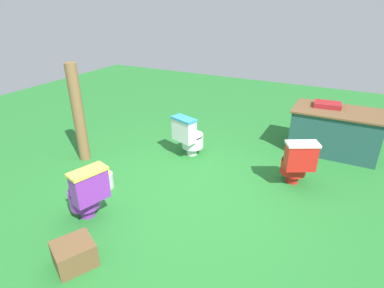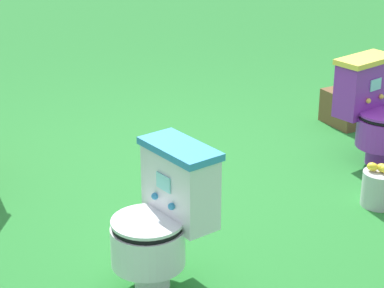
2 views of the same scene
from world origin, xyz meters
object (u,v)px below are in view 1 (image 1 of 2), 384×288
toilet_white (189,136)px  toilet_purple (87,193)px  toilet_red (297,162)px  vendor_table (335,131)px  wooden_post (78,114)px  small_crate (74,254)px  lemon_bucket (106,180)px

toilet_white → toilet_purple: (-0.31, -2.06, 0.00)m
toilet_red → vendor_table: (0.39, 1.43, 0.02)m
toilet_red → wooden_post: wooden_post is taller
vendor_table → wooden_post: bearing=-149.3°
vendor_table → wooden_post: wooden_post is taller
toilet_purple → small_crate: 0.79m
toilet_purple → vendor_table: bearing=-19.6°
small_crate → vendor_table: bearing=62.3°
lemon_bucket → toilet_white: bearing=66.9°
toilet_purple → wooden_post: bearing=63.4°
vendor_table → wooden_post: 4.35m
toilet_red → small_crate: toilet_red is taller
vendor_table → lemon_bucket: 3.93m
toilet_red → toilet_purple: bearing=-165.4°
wooden_post → lemon_bucket: bearing=-29.8°
toilet_red → lemon_bucket: (-2.41, -1.31, -0.26)m
toilet_red → toilet_purple: same height
toilet_white → toilet_red: size_ratio=1.00×
small_crate → lemon_bucket: 1.45m
toilet_purple → lemon_bucket: size_ratio=2.63×
wooden_post → small_crate: (1.62, -1.80, -0.68)m
toilet_white → toilet_red: (1.80, -0.13, 0.00)m
toilet_purple → lemon_bucket: 0.74m
toilet_red → toilet_purple: size_ratio=1.00×
toilet_white → lemon_bucket: bearing=-94.1°
lemon_bucket → wooden_post: bearing=150.2°
toilet_purple → small_crate: toilet_purple is taller
vendor_table → wooden_post: (-3.72, -2.21, 0.42)m
toilet_white → lemon_bucket: (-0.61, -1.43, -0.25)m
toilet_red → small_crate: (-1.72, -2.57, -0.24)m
small_crate → lemon_bucket: size_ratio=1.40×
toilet_white → small_crate: toilet_white is taller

